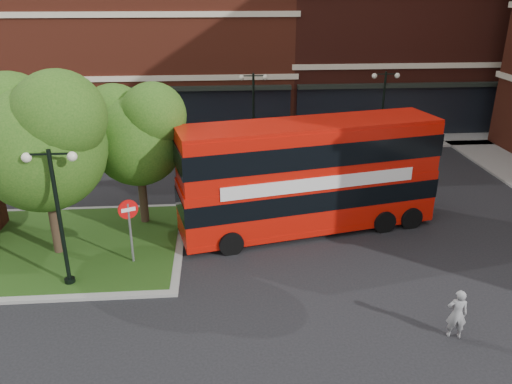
{
  "coord_description": "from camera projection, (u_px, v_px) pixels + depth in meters",
  "views": [
    {
      "loc": [
        -0.18,
        -15.18,
        9.71
      ],
      "look_at": [
        1.29,
        3.45,
        2.0
      ],
      "focal_mm": 35.0,
      "sensor_mm": 36.0,
      "label": 1
    }
  ],
  "objects": [
    {
      "name": "ground",
      "position": [
        228.0,
        282.0,
        17.71
      ],
      "size": [
        120.0,
        120.0,
        0.0
      ],
      "primitive_type": "plane",
      "color": "black",
      "rests_on": "ground"
    },
    {
      "name": "pavement_far",
      "position": [
        221.0,
        145.0,
        32.89
      ],
      "size": [
        44.0,
        3.0,
        0.12
      ],
      "primitive_type": "cube",
      "color": "slate",
      "rests_on": "ground"
    },
    {
      "name": "terrace_far_left",
      "position": [
        108.0,
        27.0,
        36.57
      ],
      "size": [
        26.0,
        12.0,
        14.0
      ],
      "primitive_type": "cube",
      "color": "maroon",
      "rests_on": "ground"
    },
    {
      "name": "terrace_far_right",
      "position": [
        402.0,
        11.0,
        37.79
      ],
      "size": [
        18.0,
        12.0,
        16.0
      ],
      "primitive_type": "cube",
      "color": "#471911",
      "rests_on": "ground"
    },
    {
      "name": "traffic_island",
      "position": [
        25.0,
        248.0,
        19.87
      ],
      "size": [
        12.6,
        7.6,
        0.15
      ],
      "color": "gray",
      "rests_on": "ground"
    },
    {
      "name": "tree_island_west",
      "position": [
        38.0,
        136.0,
        17.77
      ],
      "size": [
        5.4,
        4.71,
        7.21
      ],
      "color": "#2D2116",
      "rests_on": "ground"
    },
    {
      "name": "tree_island_east",
      "position": [
        135.0,
        130.0,
        20.49
      ],
      "size": [
        4.46,
        3.9,
        6.29
      ],
      "color": "#2D2116",
      "rests_on": "ground"
    },
    {
      "name": "lamp_island",
      "position": [
        59.0,
        212.0,
        16.41
      ],
      "size": [
        1.72,
        0.36,
        5.0
      ],
      "color": "black",
      "rests_on": "ground"
    },
    {
      "name": "lamp_far_left",
      "position": [
        253.0,
        110.0,
        30.14
      ],
      "size": [
        1.72,
        0.36,
        5.0
      ],
      "color": "black",
      "rests_on": "ground"
    },
    {
      "name": "lamp_far_right",
      "position": [
        383.0,
        107.0,
        30.72
      ],
      "size": [
        1.72,
        0.36,
        5.0
      ],
      "color": "black",
      "rests_on": "ground"
    },
    {
      "name": "bus",
      "position": [
        309.0,
        169.0,
        20.61
      ],
      "size": [
        11.1,
        4.68,
        4.13
      ],
      "rotation": [
        0.0,
        0.0,
        0.21
      ],
      "color": "#BB1107",
      "rests_on": "ground"
    },
    {
      "name": "woman",
      "position": [
        457.0,
        314.0,
        14.66
      ],
      "size": [
        0.66,
        0.52,
        1.61
      ],
      "primitive_type": "imported",
      "rotation": [
        0.0,
        0.0,
        2.9
      ],
      "color": "gray",
      "rests_on": "ground"
    },
    {
      "name": "car_silver",
      "position": [
        163.0,
        139.0,
        31.92
      ],
      "size": [
        4.08,
        1.84,
        1.36
      ],
      "primitive_type": "imported",
      "rotation": [
        0.0,
        0.0,
        1.63
      ],
      "color": "silver",
      "rests_on": "ground"
    },
    {
      "name": "car_white",
      "position": [
        283.0,
        139.0,
        31.79
      ],
      "size": [
        4.29,
        1.58,
        1.4
      ],
      "primitive_type": "imported",
      "rotation": [
        0.0,
        0.0,
        1.55
      ],
      "color": "silver",
      "rests_on": "ground"
    },
    {
      "name": "no_entry_sign",
      "position": [
        129.0,
        219.0,
        18.12
      ],
      "size": [
        0.7,
        0.33,
        2.65
      ],
      "rotation": [
        0.0,
        0.0,
        0.4
      ],
      "color": "slate",
      "rests_on": "ground"
    }
  ]
}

